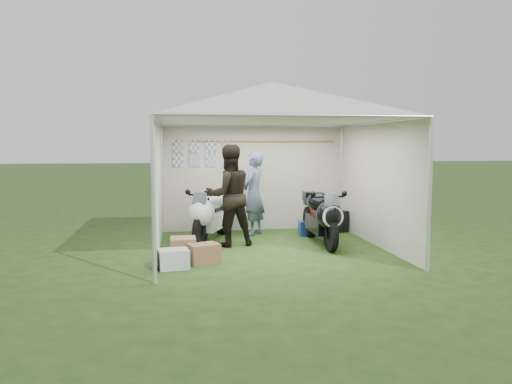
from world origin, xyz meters
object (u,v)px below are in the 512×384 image
equipment_box (335,221)px  crate_1 (183,249)px  motorcycle_black (321,215)px  crate_2 (204,252)px  paddock_stand (309,228)px  crate_0 (174,259)px  motorcycle_white (211,213)px  crate_3 (204,254)px  person_blue_jacket (254,194)px  person_dark_jacket (229,195)px  canopy_tent (271,106)px

equipment_box → crate_1: bearing=-147.4°
motorcycle_black → crate_2: bearing=-159.8°
paddock_stand → crate_0: (-2.76, -2.32, -0.00)m
crate_0 → crate_1: crate_1 is taller
equipment_box → crate_2: size_ratio=1.42×
equipment_box → crate_2: bearing=-144.5°
motorcycle_white → equipment_box: bearing=35.3°
motorcycle_black → crate_3: bearing=-153.5°
person_blue_jacket → crate_3: 2.70m
crate_2 → paddock_stand: bearing=37.6°
motorcycle_white → person_dark_jacket: 0.66m
canopy_tent → person_dark_jacket: 1.82m
paddock_stand → crate_3: crate_3 is taller
person_blue_jacket → crate_2: (-1.16, -2.03, -0.75)m
motorcycle_black → paddock_stand: motorcycle_black is taller
canopy_tent → crate_3: size_ratio=12.05×
equipment_box → crate_1: 3.91m
motorcycle_white → crate_1: motorcycle_white is taller
canopy_tent → equipment_box: (1.70, 1.43, -2.35)m
person_dark_jacket → equipment_box: (2.43, 1.10, -0.72)m
crate_3 → person_blue_jacket: bearing=63.2°
person_dark_jacket → crate_2: size_ratio=5.90×
motorcycle_black → equipment_box: motorcycle_black is taller
motorcycle_black → crate_3: size_ratio=4.41×
motorcycle_white → crate_0: (-0.71, -2.03, -0.42)m
person_dark_jacket → crate_3: size_ratio=4.03×
crate_3 → equipment_box: bearing=39.0°
canopy_tent → crate_3: 2.90m
motorcycle_black → equipment_box: size_ratio=4.55×
canopy_tent → paddock_stand: (1.01, 1.07, -2.43)m
paddock_stand → equipment_box: bearing=27.7°
canopy_tent → crate_3: bearing=-142.6°
paddock_stand → crate_3: 3.06m
motorcycle_black → crate_0: bearing=-152.8°
canopy_tent → crate_3: (-1.27, -0.97, -2.42)m
crate_0 → motorcycle_black: bearing=26.6°
motorcycle_black → crate_0: motorcycle_black is taller
person_blue_jacket → crate_1: (-1.50, -2.03, -0.69)m
equipment_box → crate_1: equipment_box is taller
equipment_box → crate_0: 4.37m
motorcycle_white → person_dark_jacket: (0.31, -0.45, 0.38)m
equipment_box → crate_3: bearing=-141.0°
paddock_stand → person_dark_jacket: bearing=-157.2°
person_dark_jacket → person_blue_jacket: person_dark_jacket is taller
crate_2 → crate_3: crate_3 is taller
motorcycle_white → crate_0: size_ratio=4.37×
motorcycle_white → motorcycle_black: size_ratio=0.95×
person_dark_jacket → crate_3: bearing=53.6°
motorcycle_white → crate_3: bearing=-75.5°
paddock_stand → equipment_box: 0.78m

